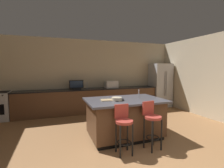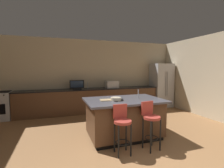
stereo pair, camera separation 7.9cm
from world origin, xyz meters
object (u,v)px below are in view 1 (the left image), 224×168
at_px(cell_phone, 118,101).
at_px(fruit_bowl, 117,99).
at_px(bar_stool_right, 152,121).
at_px(cutting_board, 109,100).
at_px(microwave, 111,84).
at_px(refrigerator, 160,85).
at_px(bar_stool_left, 123,125).
at_px(kitchen_island, 125,118).
at_px(tv_remote, 123,99).
at_px(tv_monitor, 76,85).

bearing_deg(cell_phone, fruit_bowl, 113.61).
relative_size(bar_stool_right, cutting_board, 2.51).
bearing_deg(microwave, bar_stool_right, -94.52).
height_order(refrigerator, bar_stool_left, refrigerator).
bearing_deg(bar_stool_left, kitchen_island, 66.24).
height_order(kitchen_island, bar_stool_right, bar_stool_right).
height_order(tv_remote, cutting_board, tv_remote).
xyz_separation_m(microwave, tv_remote, (-0.61, -2.57, -0.10)).
xyz_separation_m(refrigerator, cell_phone, (-3.04, -2.65, -0.00)).
bearing_deg(refrigerator, cutting_board, -142.01).
bearing_deg(cutting_board, refrigerator, 37.99).
bearing_deg(microwave, kitchen_island, -102.06).
relative_size(refrigerator, cell_phone, 12.41).
distance_m(cell_phone, tv_remote, 0.22).
relative_size(refrigerator, fruit_bowl, 7.92).
relative_size(kitchen_island, fruit_bowl, 7.76).
distance_m(microwave, bar_stool_right, 3.29).
height_order(cell_phone, cutting_board, cutting_board).
distance_m(tv_monitor, fruit_bowl, 2.64).
height_order(refrigerator, fruit_bowl, refrigerator).
height_order(microwave, tv_monitor, tv_monitor).
height_order(kitchen_island, microwave, microwave).
bearing_deg(cutting_board, fruit_bowl, -34.24).
height_order(fruit_bowl, tv_remote, fruit_bowl).
height_order(kitchen_island, cutting_board, cutting_board).
bearing_deg(bar_stool_left, cutting_board, 95.54).
bearing_deg(bar_stool_right, fruit_bowl, 120.92).
bearing_deg(cell_phone, cutting_board, 160.30).
relative_size(cell_phone, tv_remote, 0.88).
height_order(refrigerator, microwave, refrigerator).
xyz_separation_m(tv_remote, cutting_board, (-0.31, 0.05, -0.00)).
relative_size(kitchen_island, tv_remote, 10.73).
bearing_deg(fruit_bowl, cutting_board, 145.76).
bearing_deg(cell_phone, refrigerator, 74.28).
bearing_deg(refrigerator, microwave, 178.85).
distance_m(bar_stool_right, cutting_board, 1.05).
xyz_separation_m(microwave, cutting_board, (-0.93, -2.52, -0.10)).
xyz_separation_m(bar_stool_left, bar_stool_right, (0.62, -0.01, 0.02)).
distance_m(kitchen_island, cell_phone, 0.55).
bearing_deg(kitchen_island, bar_stool_left, -115.66).
xyz_separation_m(kitchen_island, cell_phone, (-0.25, -0.17, 0.46)).
bearing_deg(kitchen_island, microwave, 77.94).
bearing_deg(bar_stool_left, microwave, 76.67).
bearing_deg(tv_remote, cell_phone, -128.68).
bearing_deg(cell_phone, kitchen_island, 67.45).
distance_m(kitchen_island, tv_monitor, 2.67).
height_order(fruit_bowl, cutting_board, fruit_bowl).
xyz_separation_m(bar_stool_right, tv_remote, (-0.35, 0.67, 0.35)).
relative_size(bar_stool_right, tv_remote, 5.72).
distance_m(fruit_bowl, tv_remote, 0.18).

